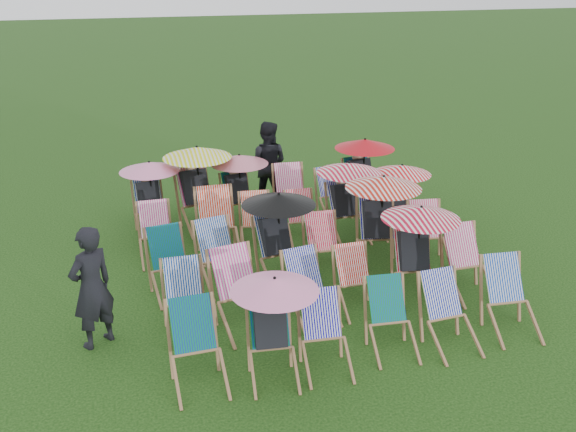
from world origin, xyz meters
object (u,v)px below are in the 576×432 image
object	(u,v)px
deckchair_5	(512,299)
deckchair_29	(364,173)
person_rear	(267,164)
person_left	(92,287)
deckchair_0	(197,349)

from	to	relation	value
deckchair_5	deckchair_29	xyz separation A→B (m)	(-0.12, 4.63, 0.25)
deckchair_29	person_rear	size ratio (longest dim) A/B	0.81
deckchair_5	deckchair_29	distance (m)	4.64
deckchair_5	person_left	world-z (taller)	person_left
person_left	person_rear	bearing A→B (deg)	-162.17
deckchair_0	person_rear	bearing A→B (deg)	66.07
deckchair_29	person_rear	distance (m)	1.87
person_rear	deckchair_0	bearing A→B (deg)	94.51
deckchair_0	person_left	bearing A→B (deg)	131.24
deckchair_0	deckchair_29	xyz separation A→B (m)	(3.90, 4.64, 0.25)
deckchair_0	deckchair_29	distance (m)	6.07
deckchair_0	deckchair_5	world-z (taller)	deckchair_5
deckchair_0	person_left	size ratio (longest dim) A/B	0.58
deckchair_0	person_rear	size ratio (longest dim) A/B	0.55
deckchair_29	person_rear	xyz separation A→B (m)	(-1.70, 0.76, 0.12)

